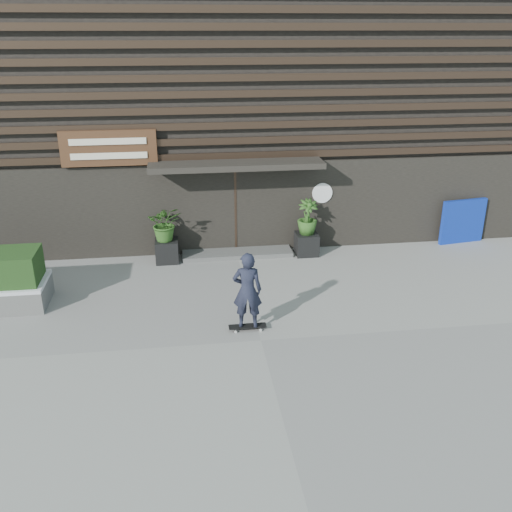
{
  "coord_description": "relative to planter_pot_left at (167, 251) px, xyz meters",
  "views": [
    {
      "loc": [
        -1.41,
        -9.66,
        5.84
      ],
      "look_at": [
        0.14,
        1.79,
        1.1
      ],
      "focal_mm": 39.32,
      "sensor_mm": 36.0,
      "label": 1
    }
  ],
  "objects": [
    {
      "name": "ground",
      "position": [
        1.9,
        -4.4,
        -0.3
      ],
      "size": [
        80.0,
        80.0,
        0.0
      ],
      "primitive_type": "plane",
      "color": "gray",
      "rests_on": "ground"
    },
    {
      "name": "entrance_step",
      "position": [
        1.9,
        0.2,
        -0.24
      ],
      "size": [
        3.0,
        0.8,
        0.12
      ],
      "primitive_type": "cube",
      "color": "#4B4B49",
      "rests_on": "ground"
    },
    {
      "name": "planter_pot_left",
      "position": [
        0.0,
        0.0,
        0.0
      ],
      "size": [
        0.6,
        0.6,
        0.6
      ],
      "primitive_type": "cube",
      "color": "black",
      "rests_on": "ground"
    },
    {
      "name": "bamboo_left",
      "position": [
        0.0,
        0.0,
        0.78
      ],
      "size": [
        0.86,
        0.75,
        0.96
      ],
      "primitive_type": "imported",
      "color": "#2D591E",
      "rests_on": "planter_pot_left"
    },
    {
      "name": "planter_pot_right",
      "position": [
        3.8,
        0.0,
        0.0
      ],
      "size": [
        0.6,
        0.6,
        0.6
      ],
      "primitive_type": "cube",
      "color": "black",
      "rests_on": "ground"
    },
    {
      "name": "bamboo_right",
      "position": [
        3.8,
        0.0,
        0.78
      ],
      "size": [
        0.54,
        0.54,
        0.96
      ],
      "primitive_type": "imported",
      "color": "#2D591E",
      "rests_on": "planter_pot_right"
    },
    {
      "name": "blue_tarp",
      "position": [
        8.45,
        0.3,
        0.34
      ],
      "size": [
        1.38,
        0.33,
        1.29
      ],
      "primitive_type": "cube",
      "rotation": [
        0.0,
        0.0,
        0.15
      ],
      "color": "#0B2495",
      "rests_on": "ground"
    },
    {
      "name": "building",
      "position": [
        1.9,
        5.56,
        3.69
      ],
      "size": [
        18.0,
        11.0,
        8.0
      ],
      "color": "black",
      "rests_on": "ground"
    },
    {
      "name": "skateboarder",
      "position": [
        1.69,
        -3.94,
        0.6
      ],
      "size": [
        0.78,
        0.46,
        1.72
      ],
      "color": "black",
      "rests_on": "ground"
    }
  ]
}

